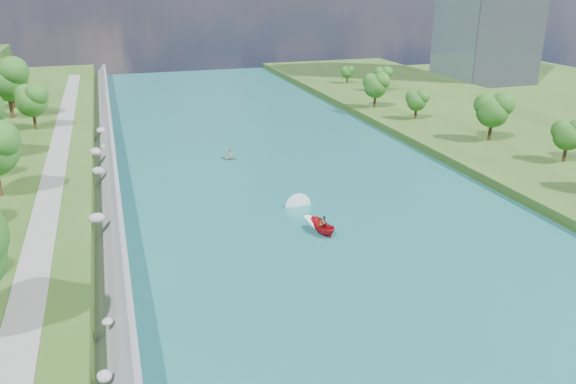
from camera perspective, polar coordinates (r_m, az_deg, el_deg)
name	(u,v)px	position (r m, az deg, el deg)	size (l,w,h in m)	color
ground	(365,265)	(60.98, 7.86, -7.40)	(260.00, 260.00, 0.00)	#2D5119
river_water	(303,199)	(77.71, 1.57, -0.75)	(55.00, 240.00, 0.10)	#19605F
riprap_bank	(107,211)	(72.85, -17.90, -1.82)	(3.83, 236.00, 4.49)	slate
riverside_path	(48,203)	(73.04, -23.23, -1.02)	(3.00, 200.00, 0.10)	gray
trees_east	(557,140)	(93.51, 25.64, 4.80)	(16.04, 138.42, 10.91)	#144E18
motorboat	(318,223)	(68.51, 3.07, -3.15)	(3.60, 19.08, 2.14)	#B40E18
raft	(230,157)	(95.37, -5.92, 3.56)	(3.28, 3.14, 1.68)	#989BA0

